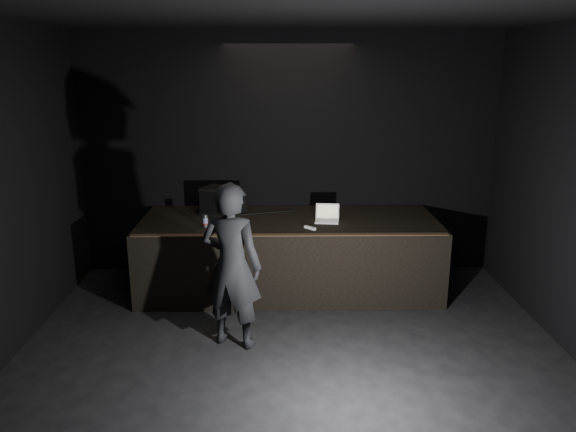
% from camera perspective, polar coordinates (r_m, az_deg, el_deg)
% --- Properties ---
extents(ground, '(7.00, 7.00, 0.00)m').
position_cam_1_polar(ground, '(5.51, 0.66, -18.42)').
color(ground, black).
rests_on(ground, ground).
extents(room_walls, '(6.10, 7.10, 3.52)m').
position_cam_1_polar(room_walls, '(4.69, 0.73, 2.55)').
color(room_walls, black).
rests_on(room_walls, ground).
extents(stage_riser, '(4.00, 1.50, 1.00)m').
position_cam_1_polar(stage_riser, '(7.74, 0.11, -3.91)').
color(stage_riser, black).
rests_on(stage_riser, ground).
extents(riser_lip, '(3.92, 0.10, 0.01)m').
position_cam_1_polar(riser_lip, '(6.91, 0.22, -1.91)').
color(riser_lip, brown).
rests_on(riser_lip, stage_riser).
extents(stage_monitor, '(0.66, 0.57, 0.37)m').
position_cam_1_polar(stage_monitor, '(7.89, -6.65, 1.56)').
color(stage_monitor, black).
rests_on(stage_monitor, stage_riser).
extents(cable, '(0.85, 0.25, 0.02)m').
position_cam_1_polar(cable, '(7.87, -2.33, 0.30)').
color(cable, black).
rests_on(cable, stage_riser).
extents(laptop, '(0.34, 0.32, 0.21)m').
position_cam_1_polar(laptop, '(7.53, 3.99, -0.07)').
color(laptop, white).
rests_on(laptop, stage_riser).
extents(beer_can, '(0.07, 0.07, 0.16)m').
position_cam_1_polar(beer_can, '(7.30, -8.39, -0.50)').
color(beer_can, silver).
rests_on(beer_can, stage_riser).
extents(plastic_cup, '(0.08, 0.08, 0.10)m').
position_cam_1_polar(plastic_cup, '(7.44, 4.76, -0.31)').
color(plastic_cup, white).
rests_on(plastic_cup, stage_riser).
extents(wii_remote, '(0.15, 0.15, 0.03)m').
position_cam_1_polar(wii_remote, '(7.16, 2.25, -1.20)').
color(wii_remote, white).
rests_on(wii_remote, stage_riser).
extents(person, '(0.79, 0.65, 1.86)m').
position_cam_1_polar(person, '(6.13, -5.72, -5.07)').
color(person, black).
rests_on(person, ground).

